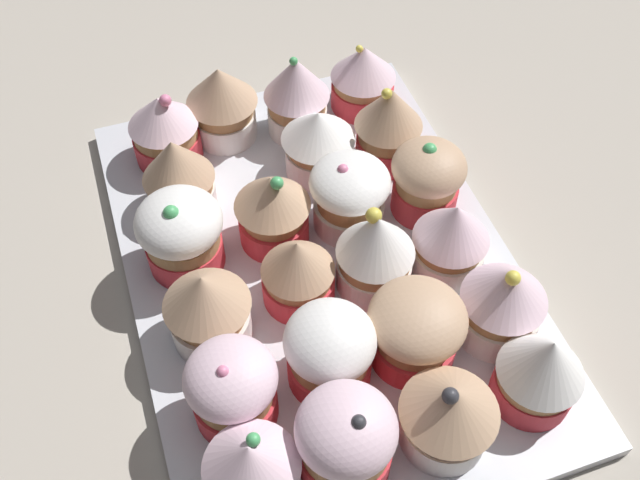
{
  "coord_description": "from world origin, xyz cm",
  "views": [
    {
      "loc": [
        -32.02,
        10.96,
        48.07
      ],
      "look_at": [
        0.0,
        0.0,
        4.2
      ],
      "focal_mm": 40.72,
      "sensor_mm": 36.0,
      "label": 1
    }
  ],
  "objects_px": {
    "cupcake_19": "(207,306)",
    "cupcake_7": "(416,329)",
    "cupcake_5": "(363,77)",
    "cupcake_9": "(349,194)",
    "cupcake_1": "(503,301)",
    "cupcake_14": "(298,271)",
    "cupcake_21": "(178,174)",
    "cupcake_4": "(388,124)",
    "cupcake_12": "(346,439)",
    "cupcake_15": "(273,208)",
    "cupcake_0": "(541,370)",
    "cupcake_10": "(318,141)",
    "cupcake_18": "(232,388)",
    "cupcake_8": "(375,251)",
    "cupcake_6": "(449,413)",
    "cupcake_11": "(297,94)",
    "cupcake_13": "(330,350)",
    "cupcake_3": "(427,179)",
    "cupcake_22": "(164,128)",
    "cupcake_16": "(222,101)",
    "cupcake_2": "(451,237)",
    "cupcake_20": "(181,233)",
    "baking_tray": "(320,267)",
    "cupcake_17": "(252,469)"
  },
  "relations": [
    {
      "from": "cupcake_3",
      "to": "cupcake_21",
      "type": "xyz_separation_m",
      "value": [
        0.07,
        0.19,
        0.0
      ]
    },
    {
      "from": "cupcake_5",
      "to": "cupcake_22",
      "type": "relative_size",
      "value": 0.95
    },
    {
      "from": "cupcake_1",
      "to": "cupcake_2",
      "type": "distance_m",
      "value": 0.07
    },
    {
      "from": "cupcake_4",
      "to": "cupcake_18",
      "type": "distance_m",
      "value": 0.27
    },
    {
      "from": "cupcake_13",
      "to": "cupcake_19",
      "type": "bearing_deg",
      "value": 49.63
    },
    {
      "from": "cupcake_16",
      "to": "cupcake_2",
      "type": "bearing_deg",
      "value": -147.45
    },
    {
      "from": "cupcake_18",
      "to": "cupcake_7",
      "type": "bearing_deg",
      "value": -88.58
    },
    {
      "from": "cupcake_1",
      "to": "cupcake_19",
      "type": "height_order",
      "value": "cupcake_1"
    },
    {
      "from": "cupcake_19",
      "to": "cupcake_7",
      "type": "bearing_deg",
      "value": -115.19
    },
    {
      "from": "cupcake_17",
      "to": "cupcake_13",
      "type": "bearing_deg",
      "value": -48.92
    },
    {
      "from": "cupcake_4",
      "to": "cupcake_20",
      "type": "bearing_deg",
      "value": 105.67
    },
    {
      "from": "cupcake_5",
      "to": "cupcake_12",
      "type": "distance_m",
      "value": 0.35
    },
    {
      "from": "cupcake_9",
      "to": "cupcake_17",
      "type": "height_order",
      "value": "cupcake_17"
    },
    {
      "from": "cupcake_21",
      "to": "cupcake_4",
      "type": "bearing_deg",
      "value": -91.46
    },
    {
      "from": "cupcake_12",
      "to": "cupcake_15",
      "type": "xyz_separation_m",
      "value": [
        0.2,
        -0.01,
        -0.0
      ]
    },
    {
      "from": "cupcake_16",
      "to": "cupcake_20",
      "type": "xyz_separation_m",
      "value": [
        -0.13,
        0.07,
        -0.0
      ]
    },
    {
      "from": "cupcake_0",
      "to": "cupcake_13",
      "type": "height_order",
      "value": "cupcake_0"
    },
    {
      "from": "cupcake_17",
      "to": "cupcake_7",
      "type": "bearing_deg",
      "value": -65.92
    },
    {
      "from": "cupcake_8",
      "to": "cupcake_10",
      "type": "height_order",
      "value": "cupcake_8"
    },
    {
      "from": "baking_tray",
      "to": "cupcake_11",
      "type": "bearing_deg",
      "value": -11.25
    },
    {
      "from": "cupcake_0",
      "to": "cupcake_9",
      "type": "relative_size",
      "value": 1.06
    },
    {
      "from": "cupcake_6",
      "to": "cupcake_8",
      "type": "height_order",
      "value": "cupcake_8"
    },
    {
      "from": "baking_tray",
      "to": "cupcake_11",
      "type": "distance_m",
      "value": 0.16
    },
    {
      "from": "cupcake_5",
      "to": "cupcake_12",
      "type": "relative_size",
      "value": 0.87
    },
    {
      "from": "cupcake_8",
      "to": "cupcake_11",
      "type": "height_order",
      "value": "same"
    },
    {
      "from": "cupcake_0",
      "to": "cupcake_10",
      "type": "xyz_separation_m",
      "value": [
        0.25,
        0.07,
        -0.0
      ]
    },
    {
      "from": "cupcake_12",
      "to": "cupcake_13",
      "type": "bearing_deg",
      "value": -10.61
    },
    {
      "from": "cupcake_9",
      "to": "cupcake_21",
      "type": "height_order",
      "value": "cupcake_21"
    },
    {
      "from": "cupcake_2",
      "to": "cupcake_7",
      "type": "distance_m",
      "value": 0.09
    },
    {
      "from": "cupcake_8",
      "to": "cupcake_7",
      "type": "bearing_deg",
      "value": -176.93
    },
    {
      "from": "cupcake_9",
      "to": "cupcake_16",
      "type": "bearing_deg",
      "value": 27.44
    },
    {
      "from": "cupcake_0",
      "to": "cupcake_11",
      "type": "relative_size",
      "value": 0.88
    },
    {
      "from": "cupcake_1",
      "to": "cupcake_18",
      "type": "bearing_deg",
      "value": 90.72
    },
    {
      "from": "cupcake_4",
      "to": "cupcake_21",
      "type": "relative_size",
      "value": 1.11
    },
    {
      "from": "cupcake_7",
      "to": "cupcake_10",
      "type": "relative_size",
      "value": 1.05
    },
    {
      "from": "cupcake_16",
      "to": "cupcake_21",
      "type": "relative_size",
      "value": 1.01
    },
    {
      "from": "cupcake_8",
      "to": "cupcake_18",
      "type": "height_order",
      "value": "cupcake_8"
    },
    {
      "from": "cupcake_1",
      "to": "cupcake_14",
      "type": "height_order",
      "value": "cupcake_1"
    },
    {
      "from": "cupcake_22",
      "to": "cupcake_5",
      "type": "bearing_deg",
      "value": -87.3
    },
    {
      "from": "cupcake_2",
      "to": "cupcake_20",
      "type": "xyz_separation_m",
      "value": [
        0.07,
        0.19,
        0.0
      ]
    },
    {
      "from": "cupcake_6",
      "to": "cupcake_10",
      "type": "distance_m",
      "value": 0.26
    },
    {
      "from": "cupcake_11",
      "to": "cupcake_2",
      "type": "bearing_deg",
      "value": -161.11
    },
    {
      "from": "cupcake_9",
      "to": "cupcake_21",
      "type": "xyz_separation_m",
      "value": [
        0.06,
        0.12,
        0.0
      ]
    },
    {
      "from": "cupcake_12",
      "to": "cupcake_19",
      "type": "bearing_deg",
      "value": 25.31
    },
    {
      "from": "cupcake_1",
      "to": "cupcake_10",
      "type": "height_order",
      "value": "cupcake_1"
    },
    {
      "from": "cupcake_7",
      "to": "cupcake_22",
      "type": "distance_m",
      "value": 0.28
    },
    {
      "from": "cupcake_5",
      "to": "cupcake_19",
      "type": "bearing_deg",
      "value": 135.84
    },
    {
      "from": "cupcake_5",
      "to": "cupcake_9",
      "type": "distance_m",
      "value": 0.15
    },
    {
      "from": "cupcake_6",
      "to": "cupcake_14",
      "type": "distance_m",
      "value": 0.15
    },
    {
      "from": "cupcake_3",
      "to": "cupcake_19",
      "type": "height_order",
      "value": "cupcake_19"
    }
  ]
}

